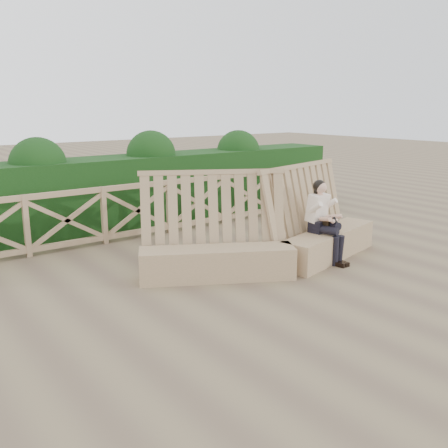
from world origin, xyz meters
TOP-DOWN VIEW (x-y plane):
  - ground at (0.00, 0.00)m, footprint 60.00×60.00m
  - bench at (0.93, 0.53)m, footprint 4.51×1.82m
  - woman at (1.79, 0.27)m, footprint 0.40×0.81m
  - guardrail at (0.00, 3.50)m, footprint 10.10×0.09m
  - hedge at (0.00, 4.70)m, footprint 12.00×1.20m

SIDE VIEW (x-z plane):
  - ground at x=0.00m, z-range 0.00..0.00m
  - bench at x=0.93m, z-range -0.40..1.22m
  - guardrail at x=0.00m, z-range 0.00..1.10m
  - hedge at x=0.00m, z-range 0.00..1.50m
  - woman at x=1.79m, z-range 0.07..1.45m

